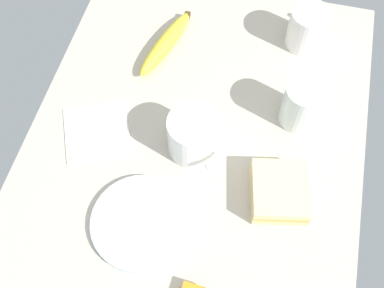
% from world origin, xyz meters
% --- Properties ---
extents(tabletop, '(0.90, 0.64, 0.02)m').
position_xyz_m(tabletop, '(0.00, 0.00, 0.01)').
color(tabletop, '#BCB29E').
rests_on(tabletop, ground).
extents(plate_of_food, '(0.18, 0.18, 0.01)m').
position_xyz_m(plate_of_food, '(-0.16, 0.05, 0.03)').
color(plate_of_food, silver).
rests_on(plate_of_food, tabletop).
extents(coffee_mug_black, '(0.11, 0.11, 0.09)m').
position_xyz_m(coffee_mug_black, '(0.01, -0.00, 0.07)').
color(coffee_mug_black, white).
rests_on(coffee_mug_black, tabletop).
extents(coffee_mug_milky, '(0.10, 0.09, 0.09)m').
position_xyz_m(coffee_mug_milky, '(0.32, -0.17, 0.07)').
color(coffee_mug_milky, white).
rests_on(coffee_mug_milky, tabletop).
extents(sandwich_main, '(0.13, 0.12, 0.04)m').
position_xyz_m(sandwich_main, '(-0.05, -0.17, 0.04)').
color(sandwich_main, beige).
rests_on(sandwich_main, tabletop).
extents(glass_of_milk, '(0.08, 0.08, 0.10)m').
position_xyz_m(glass_of_milk, '(0.12, -0.18, 0.06)').
color(glass_of_milk, silver).
rests_on(glass_of_milk, tabletop).
extents(banana, '(0.20, 0.09, 0.03)m').
position_xyz_m(banana, '(0.23, 0.11, 0.04)').
color(banana, yellow).
rests_on(banana, tabletop).
extents(paper_napkin, '(0.16, 0.16, 0.00)m').
position_xyz_m(paper_napkin, '(-0.00, 0.19, 0.02)').
color(paper_napkin, white).
rests_on(paper_napkin, tabletop).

